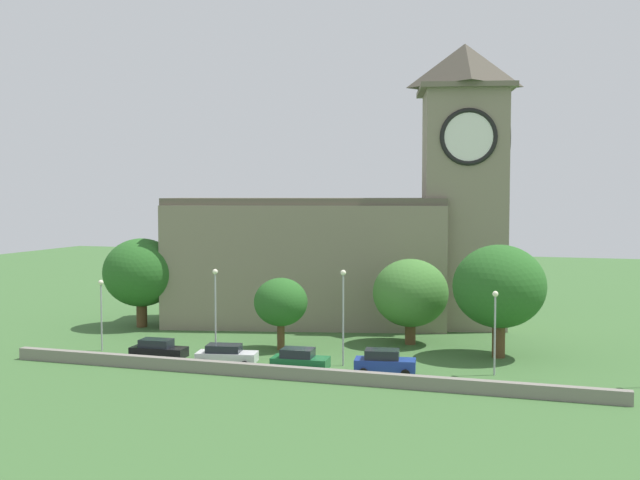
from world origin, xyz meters
The scene contains 15 objects.
ground_plane centered at (0.00, 15.00, 0.00)m, with size 200.00×200.00×0.00m, color #3D6633.
church centered at (-1.41, 21.12, 9.10)m, with size 35.70×17.29×28.24m.
quay_barrier centered at (0.00, -3.30, 0.47)m, with size 46.02×0.70×0.93m, color gray.
car_black centered at (-12.18, -0.56, 0.87)m, with size 4.56×2.26×1.72m.
car_white centered at (-6.28, -0.48, 0.83)m, with size 4.94×2.84×1.63m.
car_green centered at (-0.05, -0.99, 0.91)m, with size 4.37×2.57×1.80m.
car_blue centered at (6.21, -0.02, 0.96)m, with size 4.68×2.69×1.91m.
streetlamp_west_end centered at (-18.73, 1.50, 4.13)m, with size 0.44×0.44×6.06m.
streetlamp_west_mid centered at (-8.07, 1.43, 4.85)m, with size 0.44×0.44×7.30m.
streetlamp_central centered at (2.44, 2.14, 4.95)m, with size 0.44×0.44×7.48m.
streetlamp_east_mid centered at (13.92, 2.49, 4.24)m, with size 0.44×0.44×6.24m.
tree_by_tower centered at (5.75, 12.26, 4.56)m, with size 6.68×6.68×7.60m.
tree_churchyard centered at (13.68, 8.93, 5.81)m, with size 7.52×7.52×9.23m.
tree_riverside_east centered at (-4.32, 6.44, 4.09)m, with size 4.58×4.58×6.19m.
tree_riverside_west centered at (-21.64, 12.98, 5.46)m, with size 7.56×7.56×8.90m.
Camera 1 is at (18.75, -55.17, 13.34)m, focal length 43.59 mm.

